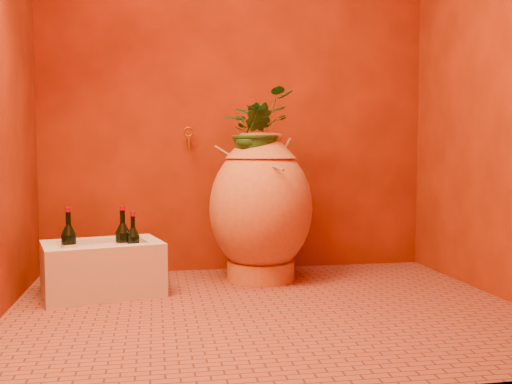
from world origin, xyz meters
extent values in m
plane|color=brown|center=(0.00, 0.00, 0.00)|extent=(2.50, 2.50, 0.00)
cube|color=#5F1C05|center=(0.00, 1.00, 1.25)|extent=(2.50, 0.02, 2.50)
cube|color=#5F1C05|center=(1.25, 0.00, 1.25)|extent=(0.02, 2.00, 2.50)
cylinder|color=#C17836|center=(0.08, 0.65, 0.06)|extent=(0.54, 0.54, 0.12)
ellipsoid|color=#C17836|center=(0.08, 0.65, 0.43)|extent=(0.82, 0.82, 0.77)
cone|color=#C17836|center=(0.08, 0.65, 0.79)|extent=(0.56, 0.56, 0.12)
torus|color=#C17836|center=(0.08, 0.65, 0.86)|extent=(0.35, 0.35, 0.05)
cylinder|color=olive|center=(0.00, 0.60, 0.68)|extent=(0.38, 0.32, 0.26)
cylinder|color=olive|center=(0.06, 0.53, 0.72)|extent=(0.19, 0.39, 0.11)
cylinder|color=olive|center=(0.18, 0.57, 0.73)|extent=(0.19, 0.26, 0.25)
cube|color=beige|center=(-0.82, 0.46, 0.13)|extent=(0.69, 0.55, 0.26)
cube|color=beige|center=(-0.82, 0.62, 0.27)|extent=(0.61, 0.22, 0.03)
cube|color=beige|center=(-0.82, 0.29, 0.27)|extent=(0.61, 0.22, 0.03)
cube|color=beige|center=(-1.09, 0.46, 0.27)|extent=(0.14, 0.27, 0.03)
cube|color=beige|center=(-0.56, 0.46, 0.27)|extent=(0.14, 0.27, 0.03)
cylinder|color=black|center=(-0.71, 0.41, 0.25)|extent=(0.08, 0.08, 0.18)
cone|color=black|center=(-0.71, 0.41, 0.37)|extent=(0.08, 0.08, 0.05)
cylinder|color=black|center=(-0.71, 0.41, 0.43)|extent=(0.03, 0.03, 0.07)
cylinder|color=maroon|center=(-0.71, 0.41, 0.47)|extent=(0.03, 0.03, 0.03)
cylinder|color=silver|center=(-0.71, 0.41, 0.25)|extent=(0.08, 0.08, 0.08)
cylinder|color=black|center=(-0.66, 0.40, 0.24)|extent=(0.07, 0.07, 0.16)
cone|color=black|center=(-0.66, 0.40, 0.34)|extent=(0.07, 0.07, 0.05)
cylinder|color=black|center=(-0.66, 0.40, 0.40)|extent=(0.02, 0.02, 0.06)
cylinder|color=maroon|center=(-0.66, 0.40, 0.44)|extent=(0.03, 0.03, 0.02)
cylinder|color=silver|center=(-0.66, 0.40, 0.24)|extent=(0.07, 0.07, 0.07)
cylinder|color=black|center=(-0.98, 0.39, 0.25)|extent=(0.08, 0.08, 0.18)
cone|color=black|center=(-0.98, 0.39, 0.36)|extent=(0.08, 0.08, 0.05)
cylinder|color=black|center=(-0.98, 0.39, 0.42)|extent=(0.03, 0.03, 0.07)
cylinder|color=maroon|center=(-0.98, 0.39, 0.47)|extent=(0.03, 0.03, 0.03)
cylinder|color=silver|center=(-0.98, 0.39, 0.25)|extent=(0.08, 0.08, 0.08)
cylinder|color=olive|center=(-0.33, 0.94, 0.85)|extent=(0.02, 0.13, 0.02)
cylinder|color=olive|center=(-0.33, 0.87, 0.82)|extent=(0.02, 0.02, 0.07)
torus|color=olive|center=(-0.33, 0.94, 0.90)|extent=(0.06, 0.01, 0.06)
cylinder|color=olive|center=(-0.33, 0.94, 0.87)|extent=(0.01, 0.01, 0.05)
imported|color=#1C4E1E|center=(0.06, 0.65, 0.90)|extent=(0.57, 0.57, 0.48)
imported|color=#1C4E1E|center=(0.03, 0.58, 0.87)|extent=(0.24, 0.22, 0.37)
camera|label=1|loc=(-0.54, -2.69, 0.77)|focal=40.00mm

